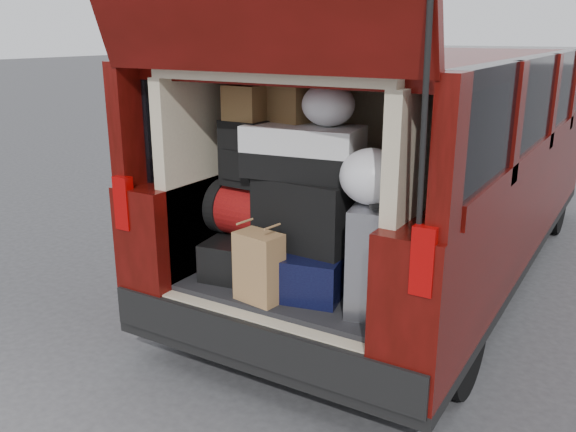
# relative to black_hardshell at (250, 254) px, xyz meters

# --- Properties ---
(ground) EXTENTS (80.00, 80.00, 0.00)m
(ground) POSITION_rel_black_hardshell_xyz_m (0.36, -0.16, -0.66)
(ground) COLOR #363639
(ground) RESTS_ON ground
(minivan) EXTENTS (1.90, 5.35, 2.77)m
(minivan) POSITION_rel_black_hardshell_xyz_m (0.36, 1.70, 0.25)
(minivan) COLOR black
(minivan) RESTS_ON ground
(load_floor) EXTENTS (1.24, 1.05, 0.55)m
(load_floor) POSITION_rel_black_hardshell_xyz_m (0.36, 0.12, -0.39)
(load_floor) COLOR black
(load_floor) RESTS_ON ground
(black_hardshell) EXTENTS (0.48, 0.61, 0.22)m
(black_hardshell) POSITION_rel_black_hardshell_xyz_m (0.00, 0.00, 0.00)
(black_hardshell) COLOR black
(black_hardshell) RESTS_ON load_floor
(navy_hardshell) EXTENTS (0.55, 0.62, 0.24)m
(navy_hardshell) POSITION_rel_black_hardshell_xyz_m (0.41, -0.03, 0.01)
(navy_hardshell) COLOR black
(navy_hardshell) RESTS_ON load_floor
(silver_roller) EXTENTS (0.30, 0.41, 0.56)m
(silver_roller) POSITION_rel_black_hardshell_xyz_m (0.85, -0.10, 0.17)
(silver_roller) COLOR silver
(silver_roller) RESTS_ON load_floor
(kraft_bag) EXTENTS (0.26, 0.19, 0.38)m
(kraft_bag) POSITION_rel_black_hardshell_xyz_m (0.28, -0.31, 0.08)
(kraft_bag) COLOR #A7734B
(kraft_bag) RESTS_ON load_floor
(red_duffel) EXTENTS (0.49, 0.33, 0.31)m
(red_duffel) POSITION_rel_black_hardshell_xyz_m (0.02, 0.01, 0.27)
(red_duffel) COLOR maroon
(red_duffel) RESTS_ON black_hardshell
(black_soft_case) EXTENTS (0.55, 0.35, 0.39)m
(black_soft_case) POSITION_rel_black_hardshell_xyz_m (0.40, -0.01, 0.32)
(black_soft_case) COLOR black
(black_soft_case) RESTS_ON navy_hardshell
(backpack) EXTENTS (0.27, 0.17, 0.37)m
(backpack) POSITION_rel_black_hardshell_xyz_m (-0.00, -0.03, 0.61)
(backpack) COLOR black
(backpack) RESTS_ON red_duffel
(twotone_duffel) EXTENTS (0.66, 0.40, 0.28)m
(twotone_duffel) POSITION_rel_black_hardshell_xyz_m (0.36, 0.01, 0.65)
(twotone_duffel) COLOR silver
(twotone_duffel) RESTS_ON black_soft_case
(grocery_sack_lower) EXTENTS (0.21, 0.18, 0.19)m
(grocery_sack_lower) POSITION_rel_black_hardshell_xyz_m (0.00, -0.02, 0.89)
(grocery_sack_lower) COLOR brown
(grocery_sack_lower) RESTS_ON backpack
(grocery_sack_upper) EXTENTS (0.24, 0.21, 0.22)m
(grocery_sack_upper) POSITION_rel_black_hardshell_xyz_m (0.23, 0.10, 0.90)
(grocery_sack_upper) COLOR brown
(grocery_sack_upper) RESTS_ON twotone_duffel
(plastic_bag_center) EXTENTS (0.33, 0.31, 0.23)m
(plastic_bag_center) POSITION_rel_black_hardshell_xyz_m (0.48, 0.05, 0.90)
(plastic_bag_center) COLOR white
(plastic_bag_center) RESTS_ON twotone_duffel
(plastic_bag_right) EXTENTS (0.37, 0.35, 0.28)m
(plastic_bag_right) POSITION_rel_black_hardshell_xyz_m (0.81, -0.11, 0.59)
(plastic_bag_right) COLOR white
(plastic_bag_right) RESTS_ON silver_roller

